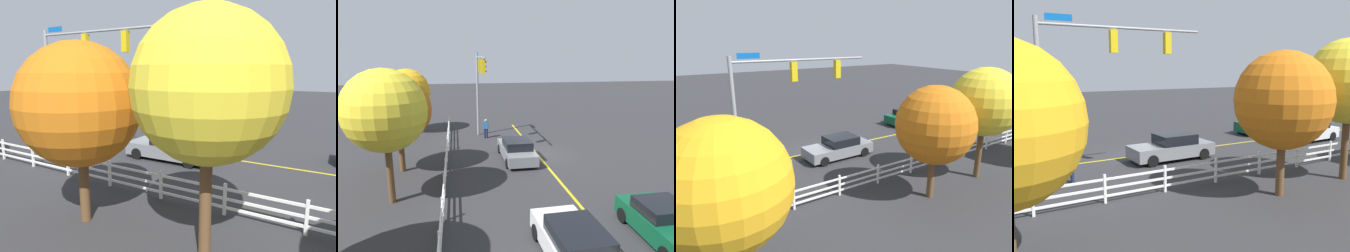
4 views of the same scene
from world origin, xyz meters
TOP-DOWN VIEW (x-y plane):
  - ground_plane at (0.00, 0.00)m, footprint 120.00×120.00m
  - lane_center_stripe at (-4.00, 0.00)m, footprint 28.00×0.16m
  - signal_assembly at (4.33, 3.80)m, footprint 7.70×0.38m
  - car_0 at (-11.72, 1.87)m, footprint 4.61×2.12m
  - car_1 at (-0.72, 1.70)m, footprint 4.80×2.10m
  - car_2 at (-10.85, -2.13)m, footprint 4.08×2.03m
  - pedestrian at (5.28, 3.23)m, footprint 0.35×0.45m
  - white_rail_fence at (-3.00, 6.47)m, footprint 26.10×0.10m
  - tree_1 at (-1.70, 9.16)m, footprint 3.94×3.94m
  - tree_3 at (-5.94, 8.99)m, footprint 3.90×3.90m

SIDE VIEW (x-z plane):
  - ground_plane at x=0.00m, z-range 0.00..0.00m
  - lane_center_stripe at x=-4.00m, z-range 0.00..0.01m
  - white_rail_fence at x=-3.00m, z-range 0.03..1.18m
  - car_2 at x=-10.85m, z-range -0.03..1.41m
  - car_1 at x=-0.72m, z-range -0.03..1.44m
  - car_0 at x=-11.72m, z-range -0.02..1.45m
  - pedestrian at x=5.28m, z-range 0.08..1.77m
  - tree_1 at x=-1.70m, z-range 0.96..6.84m
  - tree_3 at x=-5.94m, z-range 1.30..7.83m
  - signal_assembly at x=4.33m, z-range 1.50..8.86m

